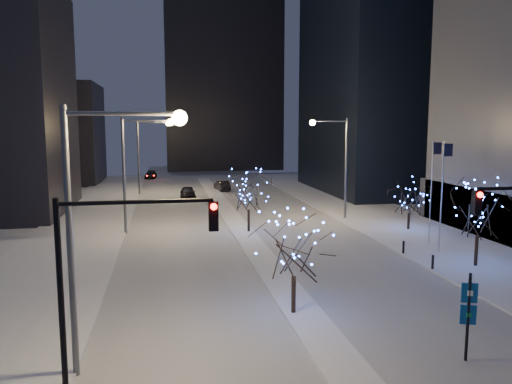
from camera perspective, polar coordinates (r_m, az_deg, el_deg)
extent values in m
plane|color=silver|center=(20.04, 10.66, -20.10)|extent=(160.00, 160.00, 0.00)
cube|color=#AFB3BE|center=(52.74, -3.11, -2.53)|extent=(20.00, 130.00, 0.02)
cube|color=silver|center=(47.86, -2.34, -3.49)|extent=(2.00, 80.00, 0.15)
cube|color=silver|center=(43.39, 19.76, -5.10)|extent=(10.00, 90.00, 0.15)
cube|color=silver|center=(38.37, -21.41, -6.81)|extent=(8.00, 90.00, 0.15)
cube|color=black|center=(88.67, -23.23, 6.17)|extent=(18.00, 16.00, 16.00)
cube|color=black|center=(109.86, -3.91, 13.71)|extent=(24.00, 14.00, 42.00)
cylinder|color=#595E66|center=(19.30, -20.47, -5.69)|extent=(0.24, 0.24, 10.00)
cylinder|color=#595E66|center=(18.56, -15.00, 8.66)|extent=(4.00, 0.16, 0.16)
sphere|color=#FFD07F|center=(18.52, -8.73, 8.37)|extent=(0.56, 0.56, 0.56)
cylinder|color=#595E66|center=(43.85, -14.87, 1.75)|extent=(0.24, 0.24, 10.00)
cylinder|color=#595E66|center=(43.53, -12.43, 7.98)|extent=(4.00, 0.16, 0.16)
sphere|color=#FFD07F|center=(43.51, -9.76, 7.85)|extent=(0.56, 0.56, 0.56)
cylinder|color=#595E66|center=(68.72, -13.30, 3.83)|extent=(0.24, 0.24, 10.00)
cylinder|color=#595E66|center=(68.52, -11.73, 7.80)|extent=(4.00, 0.16, 0.16)
sphere|color=#FFD07F|center=(68.51, -10.04, 7.71)|extent=(0.56, 0.56, 0.56)
cylinder|color=#595E66|center=(49.90, 10.24, 2.56)|extent=(0.24, 0.24, 10.00)
cylinder|color=#595E66|center=(49.13, 8.45, 8.01)|extent=(3.50, 0.16, 0.16)
sphere|color=#FFD07F|center=(48.59, 6.47, 7.88)|extent=(0.56, 0.56, 0.56)
cylinder|color=black|center=(17.82, -21.37, -11.85)|extent=(0.20, 0.20, 7.00)
cylinder|color=black|center=(16.71, -13.48, -1.12)|extent=(5.00, 0.14, 0.14)
cube|color=black|center=(16.85, -4.89, -2.77)|extent=(0.32, 0.28, 1.00)
sphere|color=#FF0C05|center=(16.62, -4.85, -1.69)|extent=(0.22, 0.22, 0.22)
cube|color=black|center=(21.48, 23.92, -1.15)|extent=(0.32, 0.28, 1.00)
sphere|color=#FF0C05|center=(21.29, 24.25, -0.29)|extent=(0.22, 0.22, 0.22)
cylinder|color=silver|center=(38.29, 20.44, -0.57)|extent=(0.10, 0.10, 8.00)
cube|color=black|center=(38.17, 21.12, 4.50)|extent=(0.70, 0.03, 0.90)
cylinder|color=silver|center=(40.73, 19.37, -0.06)|extent=(0.10, 0.10, 8.00)
cube|color=black|center=(40.62, 20.01, 4.71)|extent=(0.70, 0.03, 0.90)
cylinder|color=black|center=(30.94, 23.27, -9.32)|extent=(0.16, 0.16, 0.90)
cylinder|color=black|center=(34.19, 19.54, -7.54)|extent=(0.16, 0.16, 0.90)
cylinder|color=black|center=(37.59, 16.50, -6.06)|extent=(0.16, 0.16, 0.90)
imported|color=black|center=(63.72, -7.79, -0.11)|extent=(1.93, 4.73, 1.61)
imported|color=black|center=(71.79, -3.90, 0.74)|extent=(2.11, 4.52, 1.43)
imported|color=black|center=(89.95, -11.94, 1.94)|extent=(2.22, 4.66, 1.31)
cylinder|color=black|center=(25.02, 4.31, -11.59)|extent=(0.22, 0.22, 1.82)
cylinder|color=black|center=(43.33, -0.84, -3.28)|extent=(0.22, 0.22, 1.89)
cylinder|color=black|center=(35.93, 23.86, -6.16)|extent=(0.22, 0.22, 1.96)
cylinder|color=black|center=(46.34, 17.04, -3.19)|extent=(0.22, 0.22, 1.44)
cylinder|color=black|center=(21.84, 23.05, -13.26)|extent=(0.12, 0.12, 3.44)
cube|color=#0D478F|center=(21.49, 23.21, -10.55)|extent=(0.60, 0.28, 0.79)
cube|color=#0D478F|center=(21.78, 23.08, -12.77)|extent=(0.60, 0.28, 0.79)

